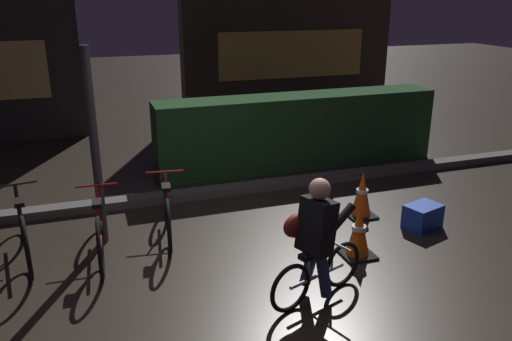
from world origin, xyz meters
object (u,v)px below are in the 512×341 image
traffic_cone_far (362,195)px  cyclist (315,240)px  street_post (95,149)px  parked_bike_left_mid (23,228)px  parked_bike_center_right (167,209)px  traffic_cone_near (359,232)px  parked_bike_center_left (100,227)px  blue_crate (423,216)px

traffic_cone_far → cyclist: 2.14m
street_post → parked_bike_left_mid: size_ratio=1.35×
parked_bike_center_right → traffic_cone_near: bearing=-115.3°
traffic_cone_far → parked_bike_center_left: bearing=179.8°
cyclist → traffic_cone_near: bearing=16.4°
cyclist → parked_bike_center_right: bearing=100.7°
traffic_cone_near → traffic_cone_far: bearing=58.4°
parked_bike_center_left → traffic_cone_near: bearing=-106.8°
street_post → parked_bike_center_left: size_ratio=1.40×
parked_bike_center_left → traffic_cone_near: parked_bike_center_left is taller
street_post → parked_bike_left_mid: (-0.85, -0.12, -0.79)m
parked_bike_center_left → parked_bike_center_right: (0.80, 0.28, -0.01)m
traffic_cone_far → parked_bike_center_right: bearing=173.4°
parked_bike_center_left → blue_crate: bearing=-95.6°
traffic_cone_far → blue_crate: size_ratio=1.42×
traffic_cone_near → parked_bike_center_left: bearing=160.5°
parked_bike_left_mid → parked_bike_center_right: 1.61m
parked_bike_center_right → traffic_cone_near: parked_bike_center_right is taller
parked_bike_center_left → blue_crate: size_ratio=3.72×
street_post → cyclist: (1.86, -1.91, -0.52)m
parked_bike_center_left → traffic_cone_far: parked_bike_center_left is taller
traffic_cone_far → cyclist: (-1.42, -1.56, 0.33)m
parked_bike_center_right → cyclist: (1.09, -1.86, 0.29)m
parked_bike_center_right → traffic_cone_far: size_ratio=2.54×
parked_bike_center_right → traffic_cone_near: 2.29m
street_post → traffic_cone_far: 3.40m
parked_bike_center_left → parked_bike_center_right: size_ratio=1.03×
parked_bike_left_mid → parked_bike_center_right: bearing=-96.0°
traffic_cone_near → cyclist: 1.09m
traffic_cone_near → cyclist: bearing=-143.7°
parked_bike_center_right → cyclist: 2.17m
street_post → parked_bike_center_right: (0.76, -0.06, -0.81)m
street_post → parked_bike_left_mid: 1.17m
parked_bike_center_left → cyclist: 2.48m
traffic_cone_near → blue_crate: size_ratio=1.38×
parked_bike_left_mid → cyclist: cyclist is taller
parked_bike_center_right → traffic_cone_far: (2.51, -0.29, -0.03)m
cyclist → traffic_cone_far: bearing=27.9°
parked_bike_center_right → parked_bike_center_left: bearing=116.8°
street_post → parked_bike_center_right: street_post is taller
parked_bike_center_left → cyclist: cyclist is taller
traffic_cone_near → parked_bike_center_right: bearing=147.2°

